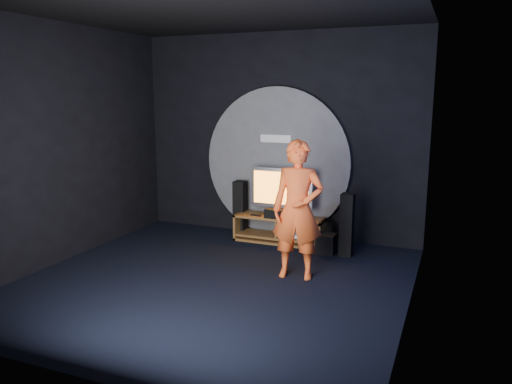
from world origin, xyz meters
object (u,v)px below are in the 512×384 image
Objects in this scene: tv at (281,190)px; tower_speaker_left at (240,209)px; tower_speaker_right at (347,225)px; media_console at (280,231)px; subwoofer at (326,244)px; player at (298,210)px.

tv reaches higher than tower_speaker_left.
tower_speaker_right is (1.20, -0.34, -0.40)m from tv.
tv reaches higher than media_console.
media_console is 0.92m from subwoofer.
tower_speaker_left is at bearing 171.76° from media_console.
tv is 3.47× the size of subwoofer.
tv is 0.88m from tower_speaker_left.
tower_speaker_right is at bearing -11.01° from tower_speaker_left.
media_console is 4.91× the size of subwoofer.
tower_speaker_right is 3.15× the size of subwoofer.
tower_speaker_left is 0.52× the size of player.
media_console is 1.56× the size of tower_speaker_left.
player is (0.76, -1.43, 0.75)m from media_console.
tower_speaker_left is at bearing 168.99° from tower_speaker_right.
media_console is 1.79m from player.
tower_speaker_left is (-0.79, 0.11, 0.30)m from media_console.
media_console is at bearing -84.39° from tv.
media_console is at bearing -8.24° from tower_speaker_left.
player is at bearing -63.01° from tv.
tv is 1.10× the size of tower_speaker_left.
tower_speaker_left reaches higher than subwoofer.
tower_speaker_left is 1.74m from subwoofer.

